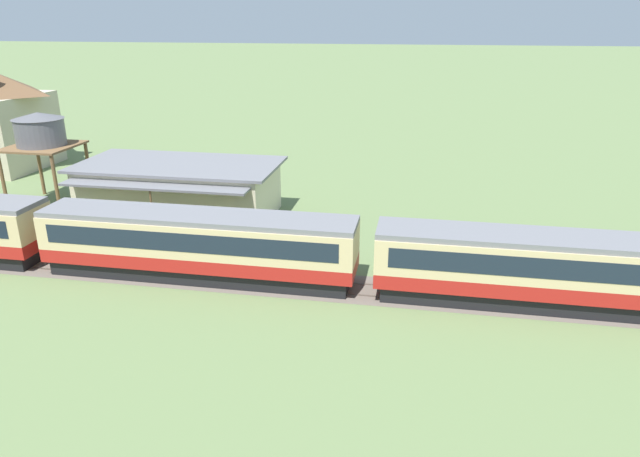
# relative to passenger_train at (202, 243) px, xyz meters

# --- Properties ---
(ground_plane) EXTENTS (600.00, 600.00, 0.00)m
(ground_plane) POSITION_rel_passenger_train_xyz_m (21.08, 0.50, -2.19)
(ground_plane) COLOR #607547
(passenger_train) EXTENTS (96.99, 3.22, 3.94)m
(passenger_train) POSITION_rel_passenger_train_xyz_m (0.00, 0.00, 0.00)
(passenger_train) COLOR #AD1E19
(passenger_train) RESTS_ON ground_plane
(railway_track) EXTENTS (130.36, 3.60, 0.04)m
(railway_track) POSITION_rel_passenger_train_xyz_m (-0.24, 0.00, -2.18)
(railway_track) COLOR #665B51
(railway_track) RESTS_ON ground_plane
(station_building) EXTENTS (15.10, 8.83, 4.12)m
(station_building) POSITION_rel_passenger_train_xyz_m (-5.79, 10.30, -0.10)
(station_building) COLOR beige
(station_building) RESTS_ON ground_plane
(water_tower) EXTENTS (5.05, 5.05, 7.45)m
(water_tower) POSITION_rel_passenger_train_xyz_m (-17.55, 11.13, 3.71)
(water_tower) COLOR brown
(water_tower) RESTS_ON ground_plane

